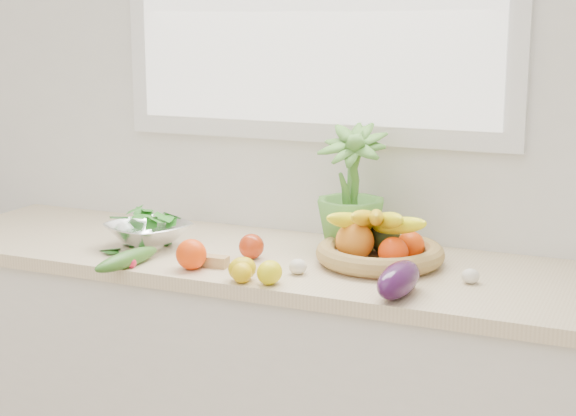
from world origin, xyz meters
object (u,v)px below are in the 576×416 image
at_px(eggplant, 399,280).
at_px(cucumber, 127,259).
at_px(apple, 251,246).
at_px(colander_with_spinach, 148,228).
at_px(potted_herb, 351,187).
at_px(fruit_basket, 379,246).

relative_size(eggplant, cucumber, 0.84).
distance_m(apple, eggplant, 0.52).
distance_m(cucumber, colander_with_spinach, 0.22).
bearing_deg(potted_herb, cucumber, -141.27).
relative_size(eggplant, potted_herb, 0.58).
distance_m(apple, fruit_basket, 0.36).
bearing_deg(potted_herb, fruit_basket, -37.66).
relative_size(cucumber, fruit_basket, 0.56).
bearing_deg(potted_herb, eggplant, -54.25).
bearing_deg(apple, potted_herb, 38.71).
xyz_separation_m(cucumber, potted_herb, (0.51, 0.41, 0.17)).
height_order(potted_herb, fruit_basket, potted_herb).
distance_m(eggplant, colander_with_spinach, 0.84).
height_order(eggplant, cucumber, eggplant).
bearing_deg(cucumber, fruit_basket, 26.80).
bearing_deg(eggplant, fruit_basket, 117.50).
xyz_separation_m(eggplant, fruit_basket, (-0.14, 0.26, 0.01)).
bearing_deg(fruit_basket, apple, -164.76).
distance_m(fruit_basket, colander_with_spinach, 0.70).
height_order(cucumber, colander_with_spinach, colander_with_spinach).
relative_size(apple, colander_with_spinach, 0.24).
distance_m(eggplant, fruit_basket, 0.30).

